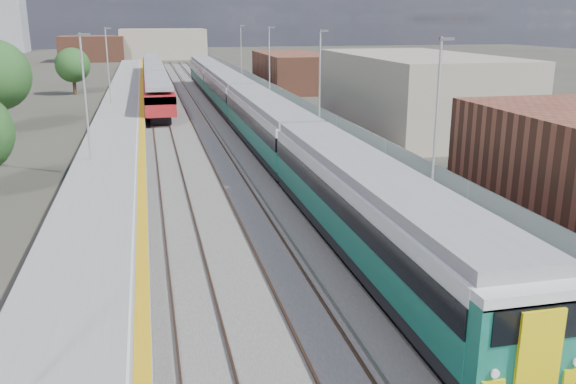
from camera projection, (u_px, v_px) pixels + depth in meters
name	position (u px, v px, depth m)	size (l,w,h in m)	color
ground	(224.00, 126.00, 54.76)	(320.00, 320.00, 0.00)	#47443A
ballast_bed	(197.00, 122.00, 56.61)	(10.50, 155.00, 0.06)	#565451
tracks	(201.00, 119.00, 58.29)	(8.96, 160.00, 0.17)	#4C3323
platform_right	(276.00, 114.00, 58.10)	(4.70, 155.00, 8.52)	slate
platform_left	(121.00, 120.00, 54.99)	(4.30, 155.00, 8.52)	slate
buildings	(87.00, 12.00, 130.93)	(72.00, 185.50, 40.00)	brown
green_train	(244.00, 103.00, 52.41)	(2.98, 83.03, 3.29)	black
red_train	(154.00, 77.00, 79.02)	(2.77, 56.21, 3.50)	black
tree_c	(73.00, 65.00, 76.61)	(4.33, 4.33, 5.87)	#382619
tree_d	(396.00, 70.00, 71.52)	(4.13, 4.13, 5.59)	#382619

